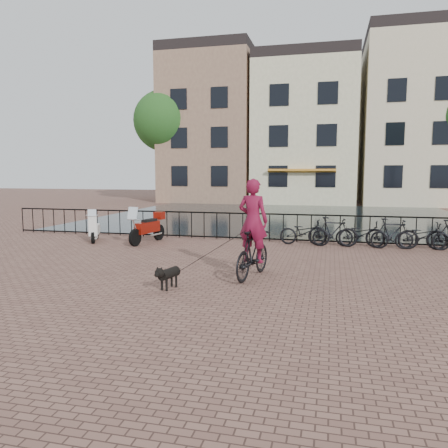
% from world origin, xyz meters
% --- Properties ---
extents(ground, '(100.00, 100.00, 0.00)m').
position_xyz_m(ground, '(0.00, 0.00, 0.00)').
color(ground, brown).
rests_on(ground, ground).
extents(canal_water, '(20.00, 20.00, 0.00)m').
position_xyz_m(canal_water, '(0.00, 17.30, 0.00)').
color(canal_water, black).
rests_on(canal_water, ground).
extents(railing, '(20.00, 0.05, 1.02)m').
position_xyz_m(railing, '(0.00, 8.00, 0.50)').
color(railing, black).
rests_on(railing, ground).
extents(canal_house_left, '(7.50, 9.00, 12.80)m').
position_xyz_m(canal_house_left, '(-7.50, 30.00, 6.40)').
color(canal_house_left, '#805D4A').
rests_on(canal_house_left, ground).
extents(canal_house_mid, '(8.00, 9.50, 11.80)m').
position_xyz_m(canal_house_mid, '(0.50, 30.00, 5.90)').
color(canal_house_mid, beige).
rests_on(canal_house_mid, ground).
extents(canal_house_right, '(7.00, 9.00, 13.30)m').
position_xyz_m(canal_house_right, '(8.50, 30.00, 6.65)').
color(canal_house_right, beige).
rests_on(canal_house_right, ground).
extents(tree_far_left, '(5.04, 5.04, 9.27)m').
position_xyz_m(tree_far_left, '(-11.00, 27.00, 6.73)').
color(tree_far_left, black).
rests_on(tree_far_left, ground).
extents(cyclist, '(0.99, 2.10, 2.77)m').
position_xyz_m(cyclist, '(0.87, 2.34, 1.05)').
color(cyclist, black).
rests_on(cyclist, ground).
extents(dog, '(0.45, 0.85, 0.55)m').
position_xyz_m(dog, '(-0.72, 0.92, 0.27)').
color(dog, black).
rests_on(dog, ground).
extents(motorcycle, '(0.82, 1.98, 1.38)m').
position_xyz_m(motorcycle, '(-3.67, 6.52, 0.69)').
color(motorcycle, maroon).
rests_on(motorcycle, ground).
extents(scooter, '(0.88, 1.39, 1.25)m').
position_xyz_m(scooter, '(-5.71, 6.44, 0.62)').
color(scooter, white).
rests_on(scooter, ground).
extents(parked_bike_0, '(1.77, 0.77, 0.90)m').
position_xyz_m(parked_bike_0, '(1.80, 7.40, 0.45)').
color(parked_bike_0, black).
rests_on(parked_bike_0, ground).
extents(parked_bike_1, '(1.69, 0.59, 1.00)m').
position_xyz_m(parked_bike_1, '(2.75, 7.40, 0.50)').
color(parked_bike_1, black).
rests_on(parked_bike_1, ground).
extents(parked_bike_2, '(1.78, 0.84, 0.90)m').
position_xyz_m(parked_bike_2, '(3.70, 7.40, 0.45)').
color(parked_bike_2, black).
rests_on(parked_bike_2, ground).
extents(parked_bike_3, '(1.69, 0.58, 1.00)m').
position_xyz_m(parked_bike_3, '(4.65, 7.40, 0.50)').
color(parked_bike_3, black).
rests_on(parked_bike_3, ground).
extents(parked_bike_4, '(1.73, 0.63, 0.90)m').
position_xyz_m(parked_bike_4, '(5.60, 7.40, 0.45)').
color(parked_bike_4, black).
rests_on(parked_bike_4, ground).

